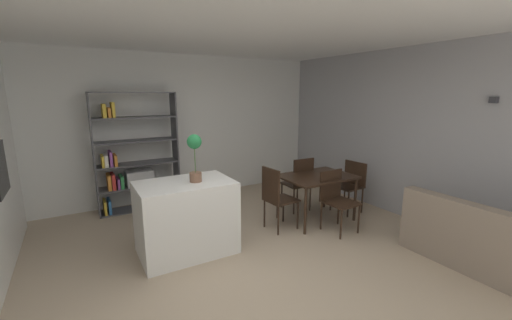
{
  "coord_description": "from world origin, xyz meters",
  "views": [
    {
      "loc": [
        -1.59,
        -2.87,
        2.02
      ],
      "look_at": [
        0.25,
        0.29,
        1.24
      ],
      "focal_mm": 22.17,
      "sensor_mm": 36.0,
      "label": 1
    }
  ],
  "objects_px": {
    "kitchen_island": "(186,217)",
    "open_bookshelf": "(131,160)",
    "potted_plant_on_island": "(195,153)",
    "dining_chair_island_side": "(276,194)",
    "built_in_oven": "(0,169)",
    "dining_chair_far": "(300,180)",
    "dining_chair_near": "(336,195)",
    "dining_table": "(317,180)",
    "dining_chair_window_side": "(351,182)",
    "sofa": "(502,252)"
  },
  "relations": [
    {
      "from": "kitchen_island",
      "to": "dining_chair_window_side",
      "type": "distance_m",
      "value": 2.92
    },
    {
      "from": "dining_chair_far",
      "to": "sofa",
      "type": "height_order",
      "value": "dining_chair_far"
    },
    {
      "from": "dining_table",
      "to": "dining_chair_island_side",
      "type": "bearing_deg",
      "value": -179.47
    },
    {
      "from": "dining_chair_window_side",
      "to": "dining_chair_near",
      "type": "distance_m",
      "value": 0.89
    },
    {
      "from": "dining_table",
      "to": "dining_chair_window_side",
      "type": "height_order",
      "value": "dining_chair_window_side"
    },
    {
      "from": "built_in_oven",
      "to": "dining_chair_far",
      "type": "xyz_separation_m",
      "value": [
        4.02,
        -0.21,
        -0.64
      ]
    },
    {
      "from": "built_in_oven",
      "to": "potted_plant_on_island",
      "type": "height_order",
      "value": "potted_plant_on_island"
    },
    {
      "from": "potted_plant_on_island",
      "to": "kitchen_island",
      "type": "bearing_deg",
      "value": 160.0
    },
    {
      "from": "potted_plant_on_island",
      "to": "dining_chair_island_side",
      "type": "bearing_deg",
      "value": 1.72
    },
    {
      "from": "dining_chair_window_side",
      "to": "dining_chair_island_side",
      "type": "bearing_deg",
      "value": -93.85
    },
    {
      "from": "built_in_oven",
      "to": "open_bookshelf",
      "type": "distance_m",
      "value": 2.06
    },
    {
      "from": "built_in_oven",
      "to": "dining_chair_near",
      "type": "distance_m",
      "value": 4.21
    },
    {
      "from": "dining_table",
      "to": "dining_chair_far",
      "type": "relative_size",
      "value": 1.19
    },
    {
      "from": "open_bookshelf",
      "to": "dining_chair_near",
      "type": "height_order",
      "value": "open_bookshelf"
    },
    {
      "from": "dining_chair_near",
      "to": "built_in_oven",
      "type": "bearing_deg",
      "value": 162.66
    },
    {
      "from": "dining_table",
      "to": "dining_chair_far",
      "type": "distance_m",
      "value": 0.45
    },
    {
      "from": "dining_chair_far",
      "to": "dining_chair_window_side",
      "type": "distance_m",
      "value": 0.89
    },
    {
      "from": "kitchen_island",
      "to": "dining_chair_near",
      "type": "distance_m",
      "value": 2.19
    },
    {
      "from": "sofa",
      "to": "dining_chair_near",
      "type": "bearing_deg",
      "value": 21.77
    },
    {
      "from": "kitchen_island",
      "to": "potted_plant_on_island",
      "type": "height_order",
      "value": "potted_plant_on_island"
    },
    {
      "from": "built_in_oven",
      "to": "dining_chair_window_side",
      "type": "relative_size",
      "value": 0.7
    },
    {
      "from": "dining_chair_island_side",
      "to": "dining_chair_far",
      "type": "bearing_deg",
      "value": -64.73
    },
    {
      "from": "built_in_oven",
      "to": "dining_chair_far",
      "type": "distance_m",
      "value": 4.07
    },
    {
      "from": "dining_chair_far",
      "to": "sofa",
      "type": "xyz_separation_m",
      "value": [
        0.74,
        -2.72,
        -0.27
      ]
    },
    {
      "from": "potted_plant_on_island",
      "to": "dining_chair_far",
      "type": "height_order",
      "value": "potted_plant_on_island"
    },
    {
      "from": "built_in_oven",
      "to": "dining_chair_island_side",
      "type": "bearing_deg",
      "value": -11.33
    },
    {
      "from": "built_in_oven",
      "to": "kitchen_island",
      "type": "xyz_separation_m",
      "value": [
        1.87,
        -0.64,
        -0.73
      ]
    },
    {
      "from": "kitchen_island",
      "to": "dining_chair_island_side",
      "type": "xyz_separation_m",
      "value": [
        1.36,
        -0.01,
        0.09
      ]
    },
    {
      "from": "dining_table",
      "to": "dining_chair_far",
      "type": "xyz_separation_m",
      "value": [
        -0.0,
        0.43,
        -0.1
      ]
    },
    {
      "from": "dining_chair_near",
      "to": "dining_chair_far",
      "type": "bearing_deg",
      "value": 87.58
    },
    {
      "from": "kitchen_island",
      "to": "dining_chair_window_side",
      "type": "height_order",
      "value": "kitchen_island"
    },
    {
      "from": "built_in_oven",
      "to": "dining_chair_window_side",
      "type": "bearing_deg",
      "value": -7.53
    },
    {
      "from": "dining_chair_near",
      "to": "sofa",
      "type": "relative_size",
      "value": 0.43
    },
    {
      "from": "open_bookshelf",
      "to": "dining_chair_window_side",
      "type": "height_order",
      "value": "open_bookshelf"
    },
    {
      "from": "dining_chair_island_side",
      "to": "dining_chair_window_side",
      "type": "bearing_deg",
      "value": -93.56
    },
    {
      "from": "dining_chair_far",
      "to": "dining_chair_island_side",
      "type": "height_order",
      "value": "dining_chair_island_side"
    },
    {
      "from": "potted_plant_on_island",
      "to": "dining_chair_island_side",
      "type": "distance_m",
      "value": 1.44
    },
    {
      "from": "kitchen_island",
      "to": "open_bookshelf",
      "type": "relative_size",
      "value": 0.57
    },
    {
      "from": "sofa",
      "to": "open_bookshelf",
      "type": "bearing_deg",
      "value": 37.0
    },
    {
      "from": "dining_table",
      "to": "dining_chair_island_side",
      "type": "relative_size",
      "value": 1.17
    },
    {
      "from": "built_in_oven",
      "to": "dining_chair_island_side",
      "type": "relative_size",
      "value": 0.63
    },
    {
      "from": "potted_plant_on_island",
      "to": "sofa",
      "type": "height_order",
      "value": "potted_plant_on_island"
    },
    {
      "from": "built_in_oven",
      "to": "dining_chair_island_side",
      "type": "height_order",
      "value": "built_in_oven"
    },
    {
      "from": "kitchen_island",
      "to": "dining_table",
      "type": "xyz_separation_m",
      "value": [
        2.15,
        -0.0,
        0.19
      ]
    },
    {
      "from": "dining_table",
      "to": "potted_plant_on_island",
      "type": "bearing_deg",
      "value": -178.75
    },
    {
      "from": "dining_chair_island_side",
      "to": "sofa",
      "type": "xyz_separation_m",
      "value": [
        1.52,
        -2.28,
        -0.27
      ]
    },
    {
      "from": "potted_plant_on_island",
      "to": "dining_table",
      "type": "distance_m",
      "value": 2.12
    },
    {
      "from": "dining_chair_near",
      "to": "sofa",
      "type": "distance_m",
      "value": 2.01
    },
    {
      "from": "kitchen_island",
      "to": "dining_chair_window_side",
      "type": "bearing_deg",
      "value": 0.07
    },
    {
      "from": "dining_table",
      "to": "dining_chair_window_side",
      "type": "distance_m",
      "value": 0.79
    }
  ]
}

